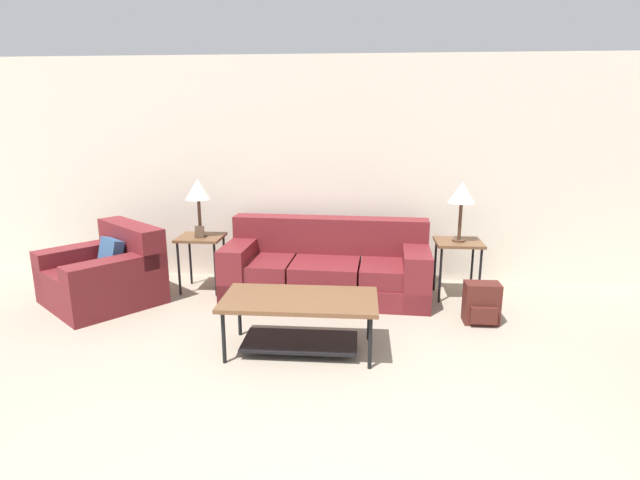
{
  "coord_description": "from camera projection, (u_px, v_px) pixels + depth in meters",
  "views": [
    {
      "loc": [
        0.17,
        -1.73,
        1.92
      ],
      "look_at": [
        -0.2,
        2.78,
        0.8
      ],
      "focal_mm": 28.0,
      "sensor_mm": 36.0,
      "label": 1
    }
  ],
  "objects": [
    {
      "name": "picture_frame",
      "position": [
        200.0,
        232.0,
        5.47
      ],
      "size": [
        0.1,
        0.04,
        0.13
      ],
      "color": "#4C3828",
      "rests_on": "side_table_left"
    },
    {
      "name": "backpack",
      "position": [
        482.0,
        304.0,
        4.74
      ],
      "size": [
        0.33,
        0.28,
        0.4
      ],
      "color": "#4C1E19",
      "rests_on": "ground_plane"
    },
    {
      "name": "armchair",
      "position": [
        106.0,
        276.0,
        5.27
      ],
      "size": [
        1.44,
        1.43,
        0.8
      ],
      "color": "maroon",
      "rests_on": "ground_plane"
    },
    {
      "name": "coffee_table",
      "position": [
        300.0,
        312.0,
        4.13
      ],
      "size": [
        1.28,
        0.65,
        0.47
      ],
      "color": "brown",
      "rests_on": "ground_plane"
    },
    {
      "name": "couch",
      "position": [
        327.0,
        269.0,
        5.47
      ],
      "size": [
        2.24,
        1.0,
        0.82
      ],
      "color": "maroon",
      "rests_on": "ground_plane"
    },
    {
      "name": "table_lamp_right",
      "position": [
        462.0,
        194.0,
        5.21
      ],
      "size": [
        0.28,
        0.28,
        0.64
      ],
      "color": "#472D1E",
      "rests_on": "side_table_right"
    },
    {
      "name": "side_table_right",
      "position": [
        458.0,
        248.0,
        5.35
      ],
      "size": [
        0.49,
        0.46,
        0.63
      ],
      "color": "brown",
      "rests_on": "ground_plane"
    },
    {
      "name": "table_lamp_left",
      "position": [
        198.0,
        191.0,
        5.43
      ],
      "size": [
        0.28,
        0.28,
        0.64
      ],
      "color": "#472D1E",
      "rests_on": "side_table_left"
    },
    {
      "name": "side_table_left",
      "position": [
        201.0,
        243.0,
        5.57
      ],
      "size": [
        0.49,
        0.46,
        0.63
      ],
      "color": "brown",
      "rests_on": "ground_plane"
    },
    {
      "name": "wall_back",
      "position": [
        346.0,
        171.0,
        5.84
      ],
      "size": [
        9.17,
        0.06,
        2.6
      ],
      "color": "silver",
      "rests_on": "ground_plane"
    }
  ]
}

